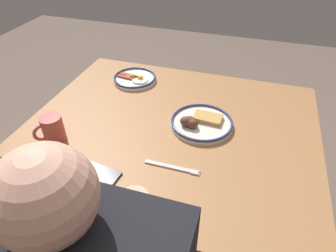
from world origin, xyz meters
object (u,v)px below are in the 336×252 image
plate_center_pancakes (135,78)px  fork_near (172,167)px  plate_near_main (200,122)px  tea_spoon (54,168)px  coffee_mug (52,128)px  cell_phone (98,173)px

plate_center_pancakes → fork_near: 0.63m
plate_near_main → tea_spoon: size_ratio=1.37×
coffee_mug → tea_spoon: bearing=122.6°
coffee_mug → tea_spoon: 0.17m
coffee_mug → fork_near: coffee_mug is taller
cell_phone → fork_near: size_ratio=0.74×
plate_center_pancakes → fork_near: bearing=124.0°
plate_near_main → tea_spoon: plate_near_main is taller
plate_near_main → fork_near: size_ratio=1.29×
cell_phone → coffee_mug: bearing=-17.2°
plate_center_pancakes → coffee_mug: size_ratio=2.04×
plate_near_main → plate_center_pancakes: 0.47m
plate_near_main → cell_phone: plate_near_main is taller
cell_phone → tea_spoon: (0.15, 0.02, 0.00)m
plate_center_pancakes → tea_spoon: 0.65m
plate_near_main → fork_near: bearing=81.4°
plate_center_pancakes → cell_phone: 0.63m
plate_center_pancakes → cell_phone: plate_center_pancakes is taller
coffee_mug → fork_near: size_ratio=0.53×
cell_phone → fork_near: 0.25m
plate_center_pancakes → tea_spoon: size_ratio=1.16×
coffee_mug → plate_near_main: bearing=-153.9°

